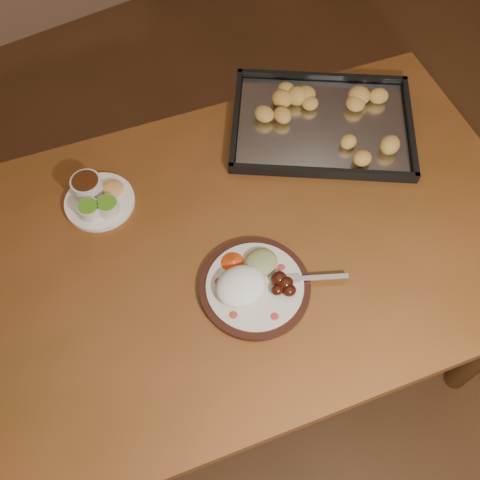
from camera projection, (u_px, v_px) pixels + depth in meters
ground at (281, 315)px, 2.01m from camera, size 4.00×4.00×0.00m
dining_table at (234, 262)px, 1.38m from camera, size 1.64×1.16×0.75m
dinner_plate at (252, 284)px, 1.22m from camera, size 0.33×0.26×0.06m
condiment_saucer at (97, 198)px, 1.34m from camera, size 0.18×0.18×0.06m
baking_tray at (322, 123)px, 1.48m from camera, size 0.61×0.58×0.05m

